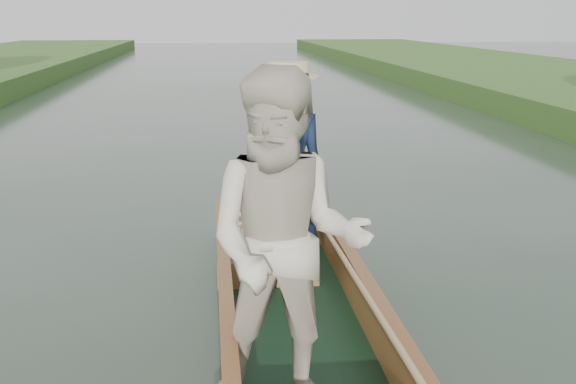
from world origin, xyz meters
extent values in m
plane|color=#283D30|center=(0.00, 0.00, 0.00)|extent=(120.00, 120.00, 0.00)
cube|color=black|center=(0.00, 0.00, 0.04)|extent=(1.10, 5.00, 0.08)
cube|color=#955D2E|center=(-0.51, 0.00, 0.24)|extent=(0.08, 5.00, 0.32)
cube|color=#955D2E|center=(0.51, 0.00, 0.24)|extent=(0.08, 5.00, 0.32)
cube|color=#955D2E|center=(0.00, 2.46, 0.24)|extent=(1.10, 0.08, 0.32)
cube|color=#955D2E|center=(-0.51, 0.00, 0.42)|extent=(0.10, 5.00, 0.04)
cube|color=#955D2E|center=(0.51, 0.00, 0.42)|extent=(0.10, 5.00, 0.04)
cube|color=#955D2E|center=(0.00, 1.90, 0.30)|extent=(0.94, 0.30, 0.05)
imported|color=#111C36|center=(0.03, 0.87, 0.99)|extent=(0.75, 0.59, 1.81)
cylinder|color=beige|center=(0.03, 0.87, 1.85)|extent=(0.52, 0.52, 0.12)
imported|color=beige|center=(-0.19, -1.08, 1.06)|extent=(1.07, 0.91, 1.95)
cube|color=#A46235|center=(-0.14, 1.26, 0.19)|extent=(0.85, 0.90, 0.22)
sphere|color=tan|center=(0.16, 1.16, 0.42)|extent=(0.21, 0.21, 0.21)
sphere|color=tan|center=(0.16, 1.15, 0.58)|extent=(0.16, 0.16, 0.16)
sphere|color=tan|center=(0.10, 1.15, 0.65)|extent=(0.06, 0.06, 0.06)
sphere|color=tan|center=(0.22, 1.15, 0.65)|extent=(0.06, 0.06, 0.06)
sphere|color=tan|center=(0.16, 1.09, 0.56)|extent=(0.06, 0.06, 0.06)
sphere|color=tan|center=(0.07, 1.14, 0.45)|extent=(0.08, 0.08, 0.08)
sphere|color=tan|center=(0.26, 1.14, 0.45)|extent=(0.08, 0.08, 0.08)
sphere|color=tan|center=(0.11, 1.13, 0.33)|extent=(0.09, 0.09, 0.09)
sphere|color=tan|center=(0.22, 1.13, 0.33)|extent=(0.09, 0.09, 0.09)
cylinder|color=silver|center=(-0.34, 1.90, 0.33)|extent=(0.07, 0.07, 0.01)
cylinder|color=silver|center=(-0.34, 1.90, 0.37)|extent=(0.01, 0.01, 0.08)
ellipsoid|color=silver|center=(-0.34, 1.90, 0.43)|extent=(0.09, 0.09, 0.05)
cylinder|color=tan|center=(0.43, -0.54, 0.46)|extent=(0.04, 4.28, 0.19)
camera|label=1|loc=(-0.58, -4.81, 2.28)|focal=45.00mm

